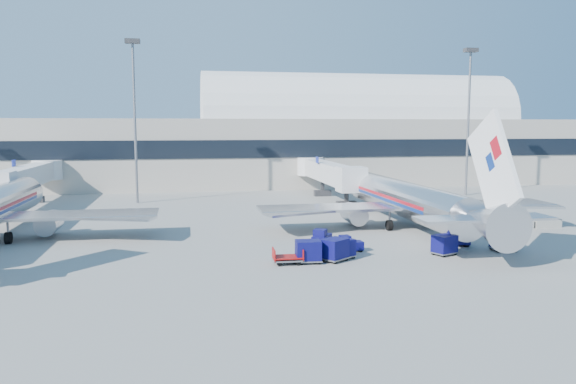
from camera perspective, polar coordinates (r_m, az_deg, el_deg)
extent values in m
plane|color=gray|center=(53.70, 4.15, -4.86)|extent=(260.00, 260.00, 0.00)
cube|color=#B2AA9E|center=(107.64, -16.71, 3.88)|extent=(170.00, 28.00, 12.00)
cube|color=black|center=(93.75, -17.65, 4.09)|extent=(170.00, 0.40, 3.00)
cylinder|color=silver|center=(111.99, 6.91, 7.28)|extent=(60.00, 18.00, 18.00)
cylinder|color=silver|center=(62.00, 11.74, -0.71)|extent=(3.80, 28.00, 3.80)
sphere|color=silver|center=(75.05, 7.71, 0.63)|extent=(3.72, 3.72, 3.72)
cone|color=silver|center=(46.82, 19.62, -2.83)|extent=(3.80, 6.00, 3.80)
cube|color=#AA0D1A|center=(62.88, 11.40, -0.37)|extent=(3.85, 20.16, 0.32)
cube|color=navy|center=(62.93, 11.40, -0.71)|extent=(3.85, 20.16, 0.32)
cube|color=white|center=(45.89, 20.15, 2.49)|extent=(0.35, 7.79, 8.74)
cube|color=silver|center=(47.21, 19.33, -2.50)|extent=(11.00, 3.00, 0.18)
cube|color=silver|center=(61.16, 12.08, -1.39)|extent=(32.00, 5.00, 0.28)
cylinder|color=#B7B7BC|center=(60.83, 6.72, -2.23)|extent=(2.10, 3.80, 2.10)
cylinder|color=#B7B7BC|center=(64.92, 16.04, -1.89)|extent=(2.10, 3.80, 2.10)
cylinder|color=black|center=(72.53, 8.42, -1.54)|extent=(0.40, 0.90, 0.90)
sphere|color=silver|center=(73.73, -25.06, -0.05)|extent=(3.72, 3.72, 3.72)
cylinder|color=#B7B7BC|center=(59.63, -23.10, -2.91)|extent=(2.10, 3.80, 2.10)
cylinder|color=black|center=(71.16, -25.57, -2.28)|extent=(0.40, 0.90, 0.90)
cube|color=silver|center=(83.84, 4.03, 2.06)|extent=(2.70, 24.00, 2.70)
cube|color=silver|center=(72.13, 6.46, 1.29)|extent=(3.40, 3.20, 3.20)
cylinder|color=silver|center=(94.98, 2.30, 2.61)|extent=(4.40, 4.40, 3.00)
cube|color=#2D2D30|center=(74.46, 5.94, -0.24)|extent=(0.50, 0.50, 3.00)
cube|color=#2D2D30|center=(74.64, 5.93, -1.27)|extent=(2.60, 1.00, 0.90)
cube|color=#2D2D30|center=(86.93, 3.53, 0.77)|extent=(0.50, 0.50, 3.00)
cube|color=#2D2D30|center=(87.08, 3.52, -0.11)|extent=(2.60, 1.00, 0.90)
cube|color=navy|center=(83.33, 2.98, 3.28)|extent=(0.12, 1.40, 0.90)
cube|color=silver|center=(83.87, -24.98, 1.45)|extent=(2.70, 24.00, 2.70)
cylinder|color=silver|center=(95.01, -23.26, 2.07)|extent=(4.40, 4.40, 3.00)
cube|color=#2D2D30|center=(74.50, -26.80, -0.92)|extent=(0.50, 0.50, 3.00)
cube|color=#2D2D30|center=(74.67, -26.75, -1.95)|extent=(2.60, 1.00, 0.90)
cube|color=#2D2D30|center=(86.96, -24.42, 0.19)|extent=(0.50, 0.50, 3.00)
cube|color=#2D2D30|center=(87.11, -24.38, -0.70)|extent=(2.60, 1.00, 0.90)
cube|color=navy|center=(84.16, -26.10, 2.64)|extent=(0.12, 1.40, 0.90)
cylinder|color=slate|center=(81.18, -15.28, 6.64)|extent=(0.36, 0.36, 22.00)
cube|color=#2D2D30|center=(82.00, -15.53, 14.55)|extent=(2.00, 1.20, 0.60)
cylinder|color=slate|center=(91.78, 17.83, 6.53)|extent=(0.36, 0.36, 22.00)
cube|color=#2D2D30|center=(92.51, 18.09, 13.54)|extent=(2.00, 1.20, 0.60)
cube|color=#9E9E96|center=(62.34, 19.92, -3.21)|extent=(3.00, 0.55, 0.90)
cube|color=#9E9E96|center=(64.06, 22.47, -3.06)|extent=(3.00, 0.55, 0.90)
cube|color=#9E9E96|center=(65.90, 24.89, -2.92)|extent=(3.00, 0.55, 0.90)
cube|color=#0A0949|center=(48.77, 6.32, -5.44)|extent=(2.24, 1.21, 0.71)
cube|color=#0A0949|center=(48.49, 5.80, -4.81)|extent=(0.91, 1.00, 0.66)
cylinder|color=black|center=(49.47, 6.98, -5.57)|extent=(0.54, 0.24, 0.53)
cube|color=#0A0949|center=(53.07, 16.64, -4.60)|extent=(2.81, 2.07, 0.82)
cube|color=#0A0949|center=(52.89, 16.08, -3.89)|extent=(1.31, 1.38, 0.77)
cylinder|color=black|center=(53.72, 17.51, -4.81)|extent=(0.66, 0.44, 0.62)
cube|color=#0A0949|center=(50.86, 3.46, -4.83)|extent=(2.32, 2.74, 0.80)
cube|color=#0A0949|center=(50.23, 3.28, -4.23)|extent=(1.41, 1.38, 0.75)
cylinder|color=black|center=(51.85, 3.23, -4.93)|extent=(0.51, 0.63, 0.60)
cube|color=#0A0949|center=(46.18, 5.61, -5.63)|extent=(2.10, 1.90, 1.38)
cube|color=slate|center=(46.33, 5.60, -6.47)|extent=(2.20, 1.98, 0.09)
cylinder|color=black|center=(47.14, 5.82, -6.27)|extent=(0.41, 0.29, 0.38)
cube|color=#0A0949|center=(45.18, 4.77, -5.74)|extent=(2.46, 2.37, 1.56)
cube|color=slate|center=(45.35, 4.76, -6.71)|extent=(2.58, 2.48, 0.11)
cylinder|color=black|center=(46.29, 4.76, -6.46)|extent=(0.45, 0.40, 0.43)
cube|color=#0A0949|center=(44.42, 2.07, -5.94)|extent=(2.02, 1.62, 1.56)
cube|color=slate|center=(44.59, 2.06, -6.93)|extent=(2.13, 1.68, 0.11)
cylinder|color=black|center=(45.29, 2.89, -6.75)|extent=(0.44, 0.20, 0.43)
cube|color=#0A0949|center=(48.91, 15.61, -5.09)|extent=(2.21, 1.99, 1.46)
cube|color=slate|center=(49.06, 15.58, -5.93)|extent=(2.32, 2.08, 0.10)
cylinder|color=black|center=(49.94, 15.64, -5.74)|extent=(0.43, 0.30, 0.40)
cube|color=#0A0949|center=(52.12, 21.08, -4.50)|extent=(2.03, 1.62, 1.57)
cube|color=slate|center=(52.28, 21.04, -5.34)|extent=(2.14, 1.68, 0.11)
cylinder|color=black|center=(53.15, 21.46, -5.19)|extent=(0.44, 0.20, 0.43)
cube|color=slate|center=(44.18, -0.02, -6.87)|extent=(2.36, 1.64, 0.13)
cube|color=maroon|center=(44.13, -0.02, -6.61)|extent=(2.36, 1.69, 0.08)
cylinder|color=black|center=(44.89, 0.80, -6.86)|extent=(0.43, 0.18, 0.42)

